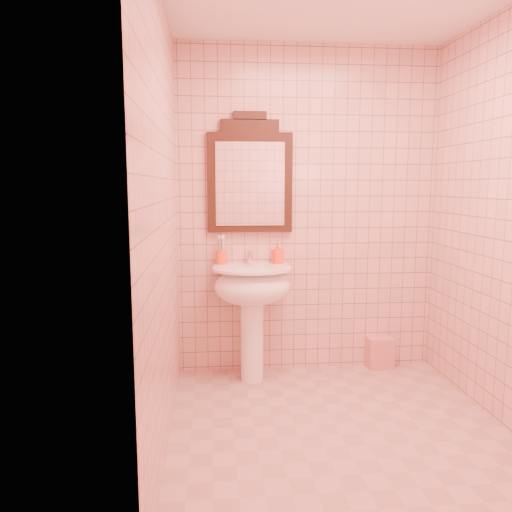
{
  "coord_description": "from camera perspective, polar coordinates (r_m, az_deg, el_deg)",
  "views": [
    {
      "loc": [
        -0.74,
        -2.71,
        1.46
      ],
      "look_at": [
        -0.45,
        0.55,
        0.99
      ],
      "focal_mm": 35.0,
      "sensor_mm": 36.0,
      "label": 1
    }
  ],
  "objects": [
    {
      "name": "mirror",
      "position": [
        3.79,
        -0.71,
        8.99
      ],
      "size": [
        0.64,
        0.06,
        0.89
      ],
      "color": "black",
      "rests_on": "back_wall"
    },
    {
      "name": "soap_dispenser",
      "position": [
        3.79,
        2.47,
        0.31
      ],
      "size": [
        0.09,
        0.09,
        0.16
      ],
      "primitive_type": "imported",
      "rotation": [
        0.0,
        0.0,
        0.36
      ],
      "color": "#FF4115",
      "rests_on": "pedestal_sink"
    },
    {
      "name": "pedestal_sink",
      "position": [
        3.68,
        -0.45,
        -4.38
      ],
      "size": [
        0.58,
        0.58,
        0.86
      ],
      "color": "white",
      "rests_on": "floor"
    },
    {
      "name": "towel",
      "position": [
        4.19,
        13.95,
        -10.68
      ],
      "size": [
        0.21,
        0.15,
        0.25
      ],
      "primitive_type": "cube",
      "rotation": [
        0.0,
        0.0,
        0.08
      ],
      "color": "tan",
      "rests_on": "floor"
    },
    {
      "name": "floor",
      "position": [
        3.16,
        9.59,
        -19.45
      ],
      "size": [
        2.2,
        2.2,
        0.0
      ],
      "primitive_type": "plane",
      "color": "tan",
      "rests_on": "ground"
    },
    {
      "name": "back_wall",
      "position": [
        3.88,
        5.92,
        5.02
      ],
      "size": [
        2.0,
        0.02,
        2.5
      ],
      "primitive_type": "cube",
      "color": "#CAA18D",
      "rests_on": "floor"
    },
    {
      "name": "faucet",
      "position": [
        3.76,
        -0.62,
        -0.09
      ],
      "size": [
        0.04,
        0.16,
        0.11
      ],
      "color": "white",
      "rests_on": "pedestal_sink"
    },
    {
      "name": "toothbrush_cup",
      "position": [
        3.77,
        -3.96,
        -0.12
      ],
      "size": [
        0.09,
        0.09,
        0.2
      ],
      "rotation": [
        0.0,
        0.0,
        -0.24
      ],
      "color": "#F84514",
      "rests_on": "pedestal_sink"
    }
  ]
}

